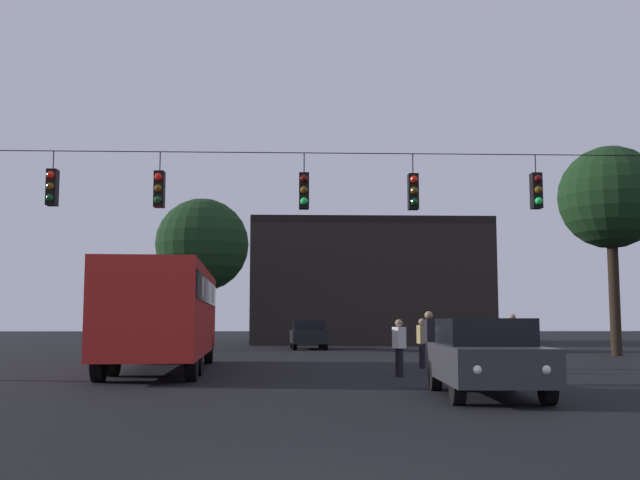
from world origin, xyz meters
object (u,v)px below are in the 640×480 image
(pedestrian_crossing_left, at_px, (429,338))
(tree_left_silhouette, at_px, (610,198))
(car_far_left, at_px, (308,334))
(pedestrian_crossing_right, at_px, (399,345))
(pedestrian_near_bus, at_px, (422,340))
(city_bus, at_px, (165,308))
(pedestrian_crossing_center, at_px, (513,338))
(car_near_right, at_px, (485,356))
(tree_behind_building, at_px, (202,245))

(pedestrian_crossing_left, bearing_deg, tree_left_silhouette, 46.59)
(car_far_left, bearing_deg, pedestrian_crossing_right, -84.41)
(car_far_left, xyz_separation_m, pedestrian_crossing_right, (2.00, -20.46, 0.05))
(pedestrian_crossing_left, distance_m, tree_left_silhouette, 15.57)
(pedestrian_near_bus, xyz_separation_m, tree_left_silhouette, (9.77, 8.35, 5.93))
(city_bus, relative_size, pedestrian_crossing_center, 6.56)
(car_near_right, relative_size, tree_left_silhouette, 0.48)
(pedestrian_crossing_right, xyz_separation_m, tree_left_silhouette, (11.01, 12.03, 5.96))
(pedestrian_crossing_center, distance_m, pedestrian_near_bus, 2.79)
(car_far_left, height_order, pedestrian_crossing_left, pedestrian_crossing_left)
(car_near_right, bearing_deg, tree_left_silhouette, 60.06)
(tree_behind_building, bearing_deg, car_near_right, -71.18)
(pedestrian_crossing_center, bearing_deg, car_far_left, 109.16)
(city_bus, bearing_deg, pedestrian_crossing_center, 2.66)
(pedestrian_crossing_right, relative_size, tree_behind_building, 0.19)
(car_near_right, xyz_separation_m, pedestrian_crossing_center, (3.07, 8.69, 0.16))
(car_far_left, relative_size, pedestrian_crossing_center, 2.60)
(pedestrian_crossing_center, xyz_separation_m, pedestrian_near_bus, (-2.75, 0.47, -0.09))
(car_far_left, xyz_separation_m, pedestrian_near_bus, (3.24, -16.78, 0.07))
(car_far_left, height_order, tree_behind_building, tree_behind_building)
(city_bus, distance_m, pedestrian_crossing_right, 7.26)
(city_bus, height_order, pedestrian_crossing_center, city_bus)
(pedestrian_crossing_center, bearing_deg, pedestrian_near_bus, 170.40)
(pedestrian_crossing_left, bearing_deg, city_bus, 171.28)
(car_near_right, xyz_separation_m, tree_left_silhouette, (10.08, 17.51, 6.01))
(car_far_left, bearing_deg, city_bus, -104.71)
(car_far_left, height_order, pedestrian_crossing_center, pedestrian_crossing_center)
(pedestrian_crossing_center, xyz_separation_m, tree_left_silhouette, (7.02, 8.82, 5.84))
(pedestrian_near_bus, height_order, tree_left_silhouette, tree_left_silhouette)
(car_near_right, xyz_separation_m, pedestrian_crossing_left, (0.15, 7.01, 0.20))
(pedestrian_crossing_left, distance_m, tree_behind_building, 20.40)
(car_near_right, height_order, pedestrian_crossing_right, car_near_right)
(city_bus, relative_size, tree_behind_building, 1.41)
(city_bus, xyz_separation_m, pedestrian_crossing_right, (6.66, -2.72, -1.02))
(pedestrian_crossing_left, bearing_deg, tree_behind_building, 115.76)
(pedestrian_crossing_center, xyz_separation_m, tree_behind_building, (-11.57, 16.25, 4.47))
(car_near_right, distance_m, pedestrian_near_bus, 9.16)
(city_bus, height_order, tree_left_silhouette, tree_left_silhouette)
(car_near_right, bearing_deg, car_far_left, 96.43)
(city_bus, bearing_deg, tree_left_silhouette, 27.79)
(pedestrian_near_bus, distance_m, tree_behind_building, 18.65)
(city_bus, xyz_separation_m, car_far_left, (4.66, 17.74, -1.07))
(pedestrian_crossing_right, bearing_deg, pedestrian_crossing_left, 54.89)
(city_bus, relative_size, tree_left_silhouette, 1.22)
(city_bus, distance_m, tree_behind_building, 17.15)
(pedestrian_crossing_left, bearing_deg, car_far_left, 99.24)
(pedestrian_near_bus, height_order, tree_behind_building, tree_behind_building)
(city_bus, xyz_separation_m, pedestrian_crossing_center, (10.65, 0.49, -0.90))
(pedestrian_crossing_left, xyz_separation_m, tree_behind_building, (-8.65, 17.93, 4.43))
(car_near_right, distance_m, pedestrian_crossing_right, 5.56)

